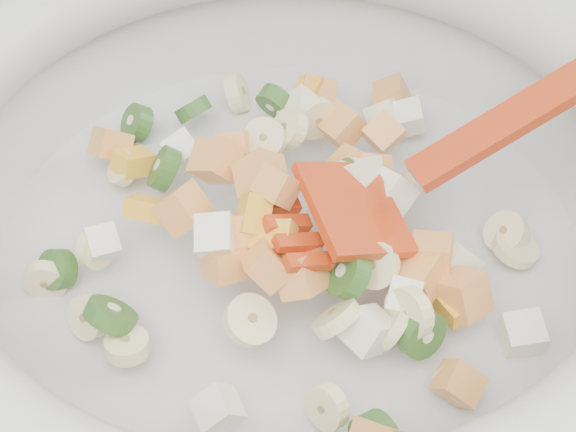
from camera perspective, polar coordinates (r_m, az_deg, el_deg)
name	(u,v)px	position (r m, az deg, el deg)	size (l,w,h in m)	color
mixing_bowl	(289,196)	(0.47, 0.04, 1.33)	(0.47, 0.43, 0.16)	silver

